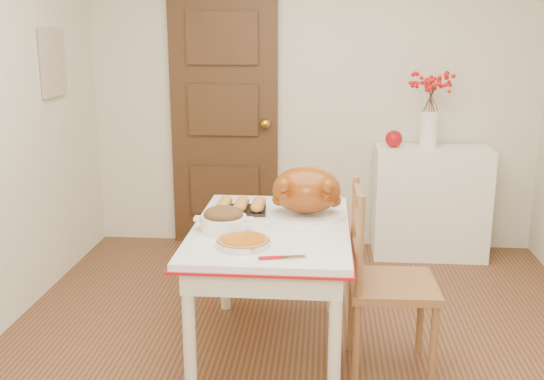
# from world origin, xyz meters

# --- Properties ---
(floor) EXTENTS (3.50, 4.00, 0.00)m
(floor) POSITION_xyz_m (0.00, 0.00, 0.00)
(floor) COLOR #4A2A12
(floor) RESTS_ON ground
(wall_back) EXTENTS (3.50, 0.00, 2.50)m
(wall_back) POSITION_xyz_m (0.00, 2.00, 1.25)
(wall_back) COLOR beige
(wall_back) RESTS_ON ground
(wall_front) EXTENTS (3.50, 0.00, 2.50)m
(wall_front) POSITION_xyz_m (0.00, -2.00, 1.25)
(wall_front) COLOR beige
(wall_front) RESTS_ON ground
(door_back) EXTENTS (0.85, 0.06, 2.06)m
(door_back) POSITION_xyz_m (-0.70, 1.97, 1.03)
(door_back) COLOR #402517
(door_back) RESTS_ON ground
(photo_board) EXTENTS (0.03, 0.35, 0.45)m
(photo_board) POSITION_xyz_m (-1.73, 1.20, 1.50)
(photo_board) COLOR beige
(photo_board) RESTS_ON ground
(sideboard) EXTENTS (0.85, 0.38, 0.85)m
(sideboard) POSITION_xyz_m (0.92, 1.78, 0.43)
(sideboard) COLOR white
(sideboard) RESTS_ON floor
(kitchen_table) EXTENTS (0.83, 1.21, 0.72)m
(kitchen_table) POSITION_xyz_m (-0.17, 0.16, 0.36)
(kitchen_table) COLOR white
(kitchen_table) RESTS_ON floor
(chair_oak) EXTENTS (0.44, 0.44, 0.98)m
(chair_oak) POSITION_xyz_m (0.46, 0.04, 0.49)
(chair_oak) COLOR brown
(chair_oak) RESTS_ON floor
(berry_vase) EXTENTS (0.29, 0.29, 0.57)m
(berry_vase) POSITION_xyz_m (0.87, 1.78, 1.14)
(berry_vase) COLOR white
(berry_vase) RESTS_ON sideboard
(apple) EXTENTS (0.13, 0.13, 0.13)m
(apple) POSITION_xyz_m (0.62, 1.78, 0.92)
(apple) COLOR #A20D10
(apple) RESTS_ON sideboard
(turkey_platter) EXTENTS (0.49, 0.42, 0.28)m
(turkey_platter) POSITION_xyz_m (0.01, 0.34, 0.86)
(turkey_platter) COLOR #763608
(turkey_platter) RESTS_ON kitchen_table
(pumpkin_pie) EXTENTS (0.30, 0.30, 0.05)m
(pumpkin_pie) POSITION_xyz_m (-0.28, -0.17, 0.75)
(pumpkin_pie) COLOR #A9530F
(pumpkin_pie) RESTS_ON kitchen_table
(stuffing_dish) EXTENTS (0.31, 0.25, 0.12)m
(stuffing_dish) POSITION_xyz_m (-0.41, 0.07, 0.78)
(stuffing_dish) COLOR brown
(stuffing_dish) RESTS_ON kitchen_table
(rolls_tray) EXTENTS (0.29, 0.23, 0.07)m
(rolls_tray) POSITION_xyz_m (-0.36, 0.41, 0.76)
(rolls_tray) COLOR #B87739
(rolls_tray) RESTS_ON kitchen_table
(pie_server) EXTENTS (0.22, 0.11, 0.01)m
(pie_server) POSITION_xyz_m (-0.08, -0.31, 0.73)
(pie_server) COLOR silver
(pie_server) RESTS_ON kitchen_table
(carving_knife) EXTENTS (0.26, 0.11, 0.01)m
(carving_knife) POSITION_xyz_m (-0.32, 0.00, 0.73)
(carving_knife) COLOR silver
(carving_knife) RESTS_ON kitchen_table
(drinking_glass) EXTENTS (0.07, 0.07, 0.10)m
(drinking_glass) POSITION_xyz_m (-0.10, 0.67, 0.78)
(drinking_glass) COLOR white
(drinking_glass) RESTS_ON kitchen_table
(shaker_pair) EXTENTS (0.10, 0.06, 0.09)m
(shaker_pair) POSITION_xyz_m (0.12, 0.58, 0.77)
(shaker_pair) COLOR white
(shaker_pair) RESTS_ON kitchen_table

